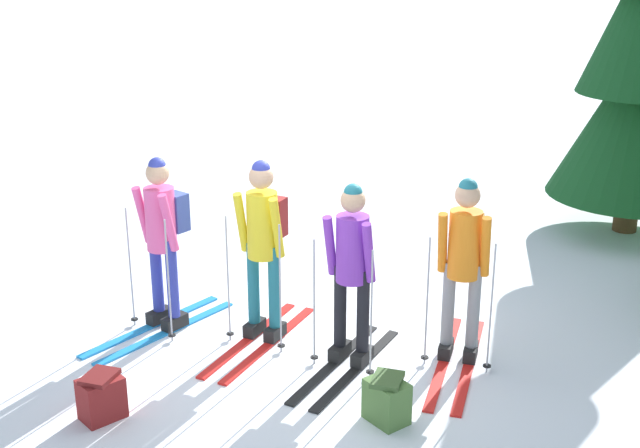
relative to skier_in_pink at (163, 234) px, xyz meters
The scene contains 7 objects.
ground_plane 1.58m from the skier_in_pink, ahead, with size 400.00×400.00×0.00m, color white.
skier_in_pink is the anchor object (origin of this frame).
skier_in_yellow 0.98m from the skier_in_pink, ahead, with size 0.60×1.69×1.71m.
skier_in_purple 1.88m from the skier_in_pink, ahead, with size 0.61×1.63×1.64m.
skier_in_orange 2.77m from the skier_in_pink, ahead, with size 0.61×1.76×1.67m.
backpack_on_snow_front 2.69m from the skier_in_pink, 22.33° to the right, with size 0.40×0.38×0.38m.
backpack_on_snow_beside 1.80m from the skier_in_pink, 80.39° to the right, with size 0.37×0.40×0.38m.
Camera 1 is at (2.31, -6.41, 3.54)m, focal length 46.42 mm.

